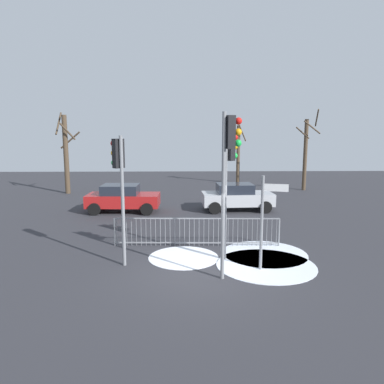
# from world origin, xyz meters

# --- Properties ---
(ground_plane) EXTENTS (60.00, 60.00, 0.00)m
(ground_plane) POSITION_xyz_m (0.00, 0.00, 0.00)
(ground_plane) COLOR #2D2D33
(traffic_light_foreground_right) EXTENTS (0.56, 0.37, 4.74)m
(traffic_light_foreground_right) POSITION_xyz_m (0.76, -0.37, 3.47)
(traffic_light_foreground_right) COLOR slate
(traffic_light_foreground_right) RESTS_ON ground
(traffic_light_rear_left) EXTENTS (0.46, 0.47, 4.10)m
(traffic_light_rear_left) POSITION_xyz_m (-2.47, 0.85, 3.00)
(traffic_light_rear_left) COLOR slate
(traffic_light_rear_left) RESTS_ON ground
(traffic_light_mid_right) EXTENTS (0.48, 0.45, 4.29)m
(traffic_light_mid_right) POSITION_xyz_m (0.99, 1.32, 3.14)
(traffic_light_mid_right) COLOR slate
(traffic_light_mid_right) RESTS_ON ground
(direction_sign_post) EXTENTS (0.76, 0.27, 2.92)m
(direction_sign_post) POSITION_xyz_m (1.94, 0.24, 1.64)
(direction_sign_post) COLOR slate
(direction_sign_post) RESTS_ON ground
(pedestrian_guard_railing) EXTENTS (6.18, 0.27, 1.07)m
(pedestrian_guard_railing) POSITION_xyz_m (-0.00, 2.70, 0.55)
(pedestrian_guard_railing) COLOR slate
(pedestrian_guard_railing) RESTS_ON ground
(car_red_trailing) EXTENTS (3.84, 2.01, 1.47)m
(car_red_trailing) POSITION_xyz_m (-3.73, 8.78, 0.77)
(car_red_trailing) COLOR maroon
(car_red_trailing) RESTS_ON ground
(car_silver_far) EXTENTS (3.88, 2.08, 1.47)m
(car_silver_far) POSITION_xyz_m (2.42, 9.04, 0.77)
(car_silver_far) COLOR #B2B5BA
(car_silver_far) RESTS_ON ground
(bare_tree_left) EXTENTS (1.67, 1.44, 5.88)m
(bare_tree_left) POSITION_xyz_m (8.52, 16.15, 2.81)
(bare_tree_left) COLOR #473828
(bare_tree_left) RESTS_ON ground
(bare_tree_centre) EXTENTS (1.52, 1.68, 5.62)m
(bare_tree_centre) POSITION_xyz_m (-8.62, 15.06, 2.87)
(bare_tree_centre) COLOR #473828
(bare_tree_centre) RESTS_ON ground
(bare_tree_right) EXTENTS (1.58, 1.57, 4.99)m
(bare_tree_right) POSITION_xyz_m (4.09, 19.93, 2.59)
(bare_tree_right) COLOR #473828
(bare_tree_right) RESTS_ON ground
(snow_patch_kerb) EXTENTS (3.17, 3.17, 0.01)m
(snow_patch_kerb) POSITION_xyz_m (2.13, 0.61, 0.01)
(snow_patch_kerb) COLOR silver
(snow_patch_kerb) RESTS_ON ground
(snow_patch_island) EXTENTS (2.96, 2.96, 0.01)m
(snow_patch_island) POSITION_xyz_m (2.34, 1.75, 0.01)
(snow_patch_island) COLOR silver
(snow_patch_island) RESTS_ON ground
(snow_patch_verge) EXTENTS (2.38, 2.38, 0.01)m
(snow_patch_verge) POSITION_xyz_m (-0.49, 1.42, 0.01)
(snow_patch_verge) COLOR white
(snow_patch_verge) RESTS_ON ground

